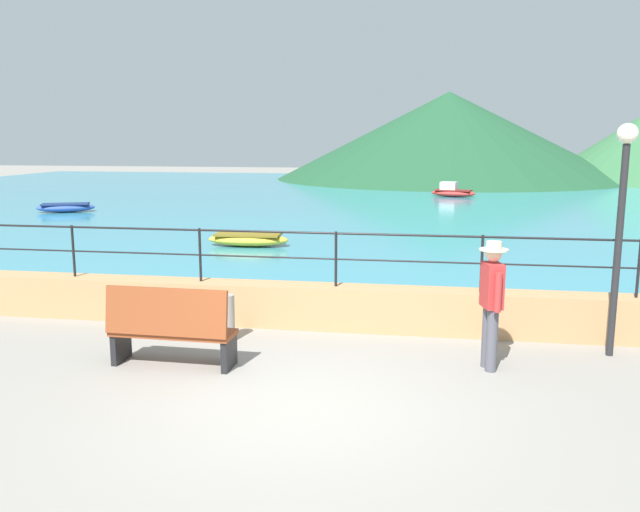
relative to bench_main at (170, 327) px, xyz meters
name	(u,v)px	position (x,y,z in m)	size (l,w,h in m)	color
ground_plane	(297,405)	(1.94, -0.98, -0.56)	(120.00, 120.00, 0.00)	gray
promenade_wall	(336,307)	(1.94, 2.22, -0.21)	(20.00, 0.56, 0.70)	tan
railing	(336,248)	(1.94, 2.22, 0.78)	(18.44, 0.04, 0.90)	black
lake_water	(400,199)	(1.94, 24.86, -0.53)	(64.00, 44.32, 0.06)	teal
hill_main	(448,136)	(4.65, 41.80, 2.64)	(25.56, 25.56, 6.39)	#1E4C2D
bench_main	(170,327)	(0.00, 0.00, 0.00)	(1.71, 0.59, 1.13)	brown
person_walking	(491,299)	(4.26, 0.64, 0.42)	(0.38, 0.56, 1.75)	#4C4C56
lamp_post	(622,203)	(6.03, 1.50, 1.63)	(0.28, 0.28, 3.28)	#232326
bollard	(227,318)	(0.40, 1.24, -0.20)	(0.24, 0.24, 0.73)	gray
boat_0	(248,239)	(-1.62, 9.59, -0.30)	(2.33, 0.98, 0.36)	gold
boat_1	(452,192)	(4.58, 26.46, -0.23)	(2.45, 1.46, 0.76)	red
boat_2	(66,207)	(-11.36, 16.58, -0.30)	(2.47, 1.72, 0.36)	#2D4C9E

